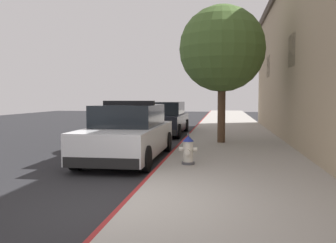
% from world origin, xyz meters
% --- Properties ---
extents(ground_plane, '(32.19, 60.00, 0.20)m').
position_xyz_m(ground_plane, '(-4.15, 10.00, -0.10)').
color(ground_plane, '#232326').
extents(sidewalk_pavement, '(3.71, 60.00, 0.15)m').
position_xyz_m(sidewalk_pavement, '(1.85, 10.00, 0.08)').
color(sidewalk_pavement, '#9E9991').
rests_on(sidewalk_pavement, ground).
extents(curb_painted_edge, '(0.08, 60.00, 0.15)m').
position_xyz_m(curb_painted_edge, '(-0.04, 10.00, 0.08)').
color(curb_painted_edge, maroon).
rests_on(curb_painted_edge, ground).
extents(police_cruiser, '(1.94, 4.84, 1.68)m').
position_xyz_m(police_cruiser, '(-1.22, 4.60, 0.74)').
color(police_cruiser, white).
rests_on(police_cruiser, ground).
extents(parked_car_silver_ahead, '(1.94, 4.84, 1.56)m').
position_xyz_m(parked_car_silver_ahead, '(-1.32, 11.75, 0.74)').
color(parked_car_silver_ahead, black).
rests_on(parked_car_silver_ahead, ground).
extents(fire_hydrant, '(0.44, 0.40, 0.76)m').
position_xyz_m(fire_hydrant, '(0.63, 3.23, 0.50)').
color(fire_hydrant, '#4C4C51').
rests_on(fire_hydrant, sidewalk_pavement).
extents(street_tree, '(3.07, 3.07, 4.89)m').
position_xyz_m(street_tree, '(1.40, 7.76, 3.49)').
color(street_tree, brown).
rests_on(street_tree, sidewalk_pavement).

